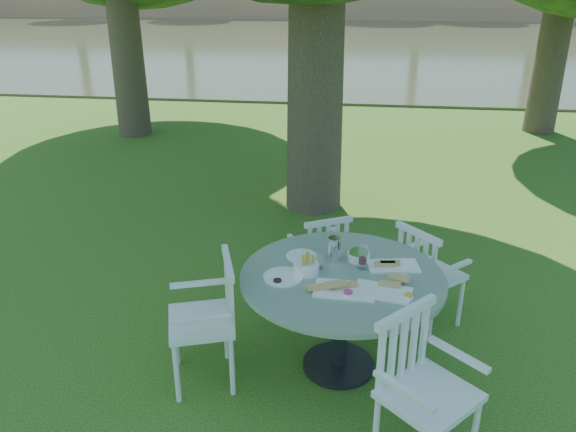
% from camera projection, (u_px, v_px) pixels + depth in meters
% --- Properties ---
extents(ground, '(140.00, 140.00, 0.00)m').
position_uv_depth(ground, '(285.00, 309.00, 5.16)').
color(ground, '#1F440E').
rests_on(ground, ground).
extents(table, '(1.49, 1.49, 0.82)m').
position_uv_depth(table, '(342.00, 292.00, 4.13)').
color(table, black).
rests_on(table, ground).
extents(chair_ne, '(0.64, 0.65, 0.93)m').
position_uv_depth(chair_ne, '(424.00, 269.00, 4.72)').
color(chair_ne, white).
rests_on(chair_ne, ground).
extents(chair_nw, '(0.59, 0.58, 0.88)m').
position_uv_depth(chair_nw, '(323.00, 253.00, 5.07)').
color(chair_nw, white).
rests_on(chair_nw, ground).
extents(chair_sw, '(0.60, 0.62, 0.99)m').
position_uv_depth(chair_sw, '(214.00, 312.00, 4.06)').
color(chair_sw, white).
rests_on(chair_sw, ground).
extents(chair_se, '(0.70, 0.70, 1.01)m').
position_uv_depth(chair_se, '(417.00, 377.00, 3.37)').
color(chair_se, white).
rests_on(chair_se, ground).
extents(tableware, '(1.14, 0.73, 0.19)m').
position_uv_depth(tableware, '(339.00, 268.00, 4.09)').
color(tableware, white).
rests_on(tableware, table).
extents(river, '(100.00, 28.00, 0.12)m').
position_uv_depth(river, '(355.00, 43.00, 26.12)').
color(river, '#3B3D24').
rests_on(river, ground).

